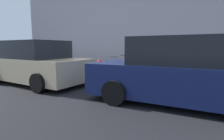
# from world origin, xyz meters

# --- Properties ---
(ground_plane) EXTENTS (40.00, 40.00, 0.00)m
(ground_plane) POSITION_xyz_m (0.00, 0.00, 0.00)
(ground_plane) COLOR black
(sidewalk_curb) EXTENTS (18.00, 5.00, 0.14)m
(sidewalk_curb) POSITION_xyz_m (0.00, -2.50, 0.07)
(sidewalk_curb) COLOR gray
(sidewalk_curb) RESTS_ON ground_plane
(building_facade_sidewalk_side) EXTENTS (24.00, 3.00, 9.20)m
(building_facade_sidewalk_side) POSITION_xyz_m (0.00, -8.48, 4.60)
(building_facade_sidewalk_side) COLOR gray
(building_facade_sidewalk_side) RESTS_ON ground_plane
(suitcase_silver_0) EXTENTS (0.36, 0.23, 0.86)m
(suitcase_silver_0) POSITION_xyz_m (-3.80, -0.61, 0.47)
(suitcase_silver_0) COLOR #9EA0A8
(suitcase_silver_0) RESTS_ON sidewalk_curb
(suitcase_black_1) EXTENTS (0.44, 0.22, 0.81)m
(suitcase_black_1) POSITION_xyz_m (-3.36, -0.53, 0.52)
(suitcase_black_1) COLOR black
(suitcase_black_1) RESTS_ON sidewalk_curb
(suitcase_teal_2) EXTENTS (0.37, 0.22, 0.81)m
(suitcase_teal_2) POSITION_xyz_m (-2.90, -0.57, 0.44)
(suitcase_teal_2) COLOR #0F606B
(suitcase_teal_2) RESTS_ON sidewalk_curb
(suitcase_red_3) EXTENTS (0.38, 0.22, 0.82)m
(suitcase_red_3) POSITION_xyz_m (-2.48, -0.61, 0.52)
(suitcase_red_3) COLOR red
(suitcase_red_3) RESTS_ON sidewalk_curb
(suitcase_olive_4) EXTENTS (0.45, 0.24, 1.00)m
(suitcase_olive_4) POSITION_xyz_m (-2.02, -0.50, 0.48)
(suitcase_olive_4) COLOR #59601E
(suitcase_olive_4) RESTS_ON sidewalk_curb
(suitcase_navy_5) EXTENTS (0.50, 0.26, 0.91)m
(suitcase_navy_5) POSITION_xyz_m (-1.50, -0.56, 0.45)
(suitcase_navy_5) COLOR navy
(suitcase_navy_5) RESTS_ON sidewalk_curb
(fire_hydrant) EXTENTS (0.39, 0.21, 0.76)m
(fire_hydrant) POSITION_xyz_m (-0.76, -0.55, 0.54)
(fire_hydrant) COLOR red
(fire_hydrant) RESTS_ON sidewalk_curb
(bollard_post) EXTENTS (0.13, 0.13, 0.86)m
(bollard_post) POSITION_xyz_m (-0.01, -0.40, 0.57)
(bollard_post) COLOR brown
(bollard_post) RESTS_ON sidewalk_curb
(parked_car_navy_0) EXTENTS (4.77, 2.15, 1.72)m
(parked_car_navy_0) POSITION_xyz_m (-4.52, 1.50, 0.80)
(parked_car_navy_0) COLOR #141E4C
(parked_car_navy_0) RESTS_ON ground_plane
(parked_car_beige_1) EXTENTS (4.45, 2.30, 1.71)m
(parked_car_beige_1) POSITION_xyz_m (0.95, 1.50, 0.80)
(parked_car_beige_1) COLOR tan
(parked_car_beige_1) RESTS_ON ground_plane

